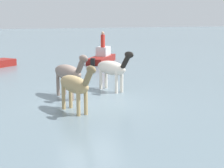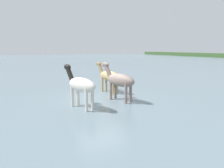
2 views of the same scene
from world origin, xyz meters
TOP-DOWN VIEW (x-y plane):
  - ground_plane at (0.00, 0.00)m, footprint 177.23×177.23m
  - horse_dun_straggler at (0.98, 0.62)m, footprint 2.54×1.13m
  - horse_gray_outer at (1.60, -1.61)m, footprint 2.52×1.15m
  - horse_pinto_flank at (-1.33, 0.96)m, footprint 2.41×1.00m

SIDE VIEW (x-z plane):
  - ground_plane at x=0.00m, z-range 0.00..0.00m
  - horse_pinto_flank at x=-1.33m, z-range 0.10..1.97m
  - horse_gray_outer at x=1.60m, z-range 0.10..2.07m
  - horse_dun_straggler at x=0.98m, z-range 0.10..2.08m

